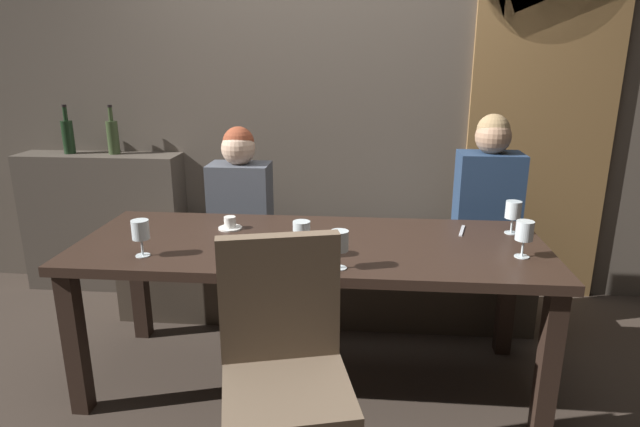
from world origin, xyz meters
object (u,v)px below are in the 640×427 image
(chair_near_side, at_px, (283,357))
(wine_glass_end_right, at_px, (513,211))
(fork_on_table, at_px, (462,231))
(wine_bottle_pale_label, at_px, (113,136))
(wine_glass_center_back, at_px, (339,242))
(diner_bearded, at_px, (488,190))
(wine_glass_far_left, at_px, (302,232))
(espresso_cup, at_px, (230,224))
(dining_table, at_px, (311,259))
(wine_glass_center_front, at_px, (141,232))
(wine_glass_far_right, at_px, (525,232))
(diner_redhead, at_px, (240,192))
(wine_bottle_dark_red, at_px, (68,136))
(banquette_bench, at_px, (323,281))

(chair_near_side, bearing_deg, wine_glass_end_right, 43.06)
(wine_glass_end_right, height_order, fork_on_table, wine_glass_end_right)
(wine_bottle_pale_label, relative_size, wine_glass_center_back, 1.99)
(diner_bearded, distance_m, wine_glass_far_left, 1.33)
(wine_glass_far_left, bearing_deg, wine_bottle_pale_label, 138.43)
(wine_glass_center_back, relative_size, espresso_cup, 1.37)
(wine_bottle_pale_label, bearing_deg, dining_table, -36.23)
(wine_glass_center_front, bearing_deg, wine_bottle_pale_label, 118.95)
(wine_glass_far_right, xyz_separation_m, fork_on_table, (-0.20, 0.34, -0.11))
(wine_glass_center_front, bearing_deg, diner_redhead, 76.70)
(wine_glass_end_right, bearing_deg, chair_near_side, -136.94)
(dining_table, xyz_separation_m, wine_glass_center_back, (0.15, -0.32, 0.20))
(wine_bottle_pale_label, xyz_separation_m, wine_glass_center_back, (1.59, -1.38, -0.21))
(wine_glass_center_back, bearing_deg, espresso_cup, 140.49)
(wine_bottle_pale_label, distance_m, wine_glass_center_front, 1.51)
(wine_glass_far_right, xyz_separation_m, wine_glass_center_front, (-1.66, -0.13, -0.00))
(diner_redhead, distance_m, diner_bearded, 1.46)
(wine_glass_center_back, xyz_separation_m, wine_glass_far_right, (0.79, 0.20, 0.00))
(chair_near_side, height_order, diner_bearded, diner_bearded)
(wine_bottle_dark_red, relative_size, wine_glass_center_back, 1.99)
(banquette_bench, height_order, espresso_cup, espresso_cup)
(wine_glass_end_right, distance_m, fork_on_table, 0.26)
(wine_glass_center_front, bearing_deg, wine_glass_center_back, -4.52)
(dining_table, distance_m, wine_glass_far_left, 0.29)
(diner_redhead, bearing_deg, diner_bearded, 0.76)
(banquette_bench, xyz_separation_m, wine_glass_center_back, (0.15, -1.02, 0.63))
(chair_near_side, xyz_separation_m, wine_glass_center_front, (-0.70, 0.47, 0.29))
(chair_near_side, distance_m, wine_glass_far_right, 1.18)
(diner_bearded, height_order, wine_glass_center_back, diner_bearded)
(wine_glass_far_left, xyz_separation_m, wine_glass_far_right, (0.96, 0.09, 0.00))
(wine_glass_center_front, bearing_deg, fork_on_table, 18.00)
(wine_bottle_dark_red, height_order, wine_glass_end_right, wine_bottle_dark_red)
(espresso_cup, bearing_deg, diner_bearded, 21.23)
(wine_glass_far_left, relative_size, wine_glass_end_right, 1.00)
(diner_redhead, height_order, wine_glass_far_right, diner_redhead)
(banquette_bench, height_order, wine_glass_center_front, wine_glass_center_front)
(dining_table, bearing_deg, wine_bottle_dark_red, 149.09)
(dining_table, height_order, wine_glass_far_left, wine_glass_far_left)
(wine_bottle_pale_label, bearing_deg, espresso_cup, -41.57)
(chair_near_side, relative_size, fork_on_table, 5.76)
(wine_glass_center_back, xyz_separation_m, wine_glass_end_right, (0.83, 0.53, 0.00))
(wine_glass_center_back, height_order, wine_glass_end_right, same)
(dining_table, distance_m, wine_glass_far_right, 0.97)
(banquette_bench, distance_m, wine_bottle_dark_red, 1.97)
(diner_bearded, xyz_separation_m, espresso_cup, (-1.39, -0.54, -0.08))
(wine_glass_far_left, xyz_separation_m, wine_glass_end_right, (1.00, 0.42, 0.00))
(banquette_bench, bearing_deg, wine_glass_far_right, -41.02)
(chair_near_side, xyz_separation_m, fork_on_table, (0.76, 0.94, 0.18))
(wine_bottle_dark_red, distance_m, wine_glass_far_right, 2.94)
(diner_bearded, distance_m, espresso_cup, 1.49)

